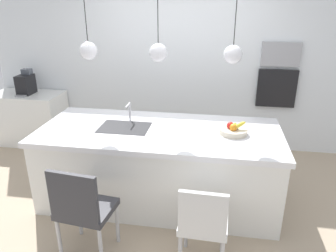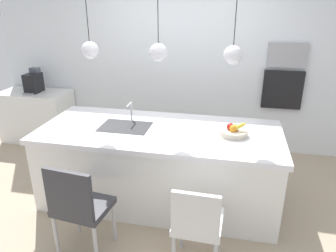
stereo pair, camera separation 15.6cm
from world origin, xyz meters
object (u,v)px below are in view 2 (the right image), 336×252
at_px(fruit_bowl, 234,131).
at_px(chair_near, 79,205).
at_px(coffee_machine, 33,82).
at_px(oven, 282,90).
at_px(microwave, 287,55).
at_px(chair_middle, 197,222).

bearing_deg(fruit_bowl, chair_near, -141.80).
relative_size(coffee_machine, chair_near, 0.41).
height_order(fruit_bowl, oven, oven).
bearing_deg(microwave, oven, 0.00).
height_order(coffee_machine, microwave, microwave).
distance_m(chair_near, chair_middle, 1.07).
bearing_deg(chair_near, coffee_machine, 129.14).
relative_size(fruit_bowl, chair_middle, 0.34).
bearing_deg(coffee_machine, oven, 4.42).
xyz_separation_m(coffee_machine, oven, (3.85, 0.30, 0.02)).
distance_m(coffee_machine, chair_middle, 3.77).
bearing_deg(chair_middle, oven, 70.81).
xyz_separation_m(coffee_machine, chair_middle, (2.94, -2.30, -0.48)).
xyz_separation_m(oven, chair_near, (-1.97, -2.60, -0.47)).
xyz_separation_m(microwave, chair_middle, (-0.90, -2.60, -1.00)).
xyz_separation_m(oven, chair_middle, (-0.90, -2.60, -0.50)).
height_order(microwave, chair_near, microwave).
bearing_deg(coffee_machine, fruit_bowl, -21.82).
bearing_deg(chair_near, microwave, 52.89).
height_order(oven, chair_middle, oven).
bearing_deg(microwave, coffee_machine, -175.58).
xyz_separation_m(fruit_bowl, microwave, (0.66, 1.57, 0.57)).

